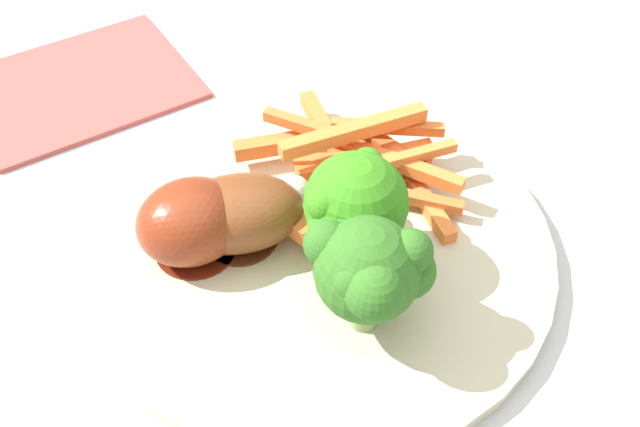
% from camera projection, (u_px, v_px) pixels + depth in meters
% --- Properties ---
extents(dining_table, '(1.12, 0.86, 0.76)m').
position_uv_depth(dining_table, '(286.00, 350.00, 0.53)').
color(dining_table, '#B7B7BC').
rests_on(dining_table, ground_plane).
extents(dinner_plate, '(0.30, 0.30, 0.01)m').
position_uv_depth(dinner_plate, '(320.00, 241.00, 0.45)').
color(dinner_plate, beige).
rests_on(dinner_plate, dining_table).
extents(broccoli_floret_front, '(0.07, 0.07, 0.08)m').
position_uv_depth(broccoli_floret_front, '(368.00, 269.00, 0.37)').
color(broccoli_floret_front, '#82A360').
rests_on(broccoli_floret_front, dinner_plate).
extents(broccoli_floret_middle, '(0.05, 0.05, 0.07)m').
position_uv_depth(broccoli_floret_middle, '(351.00, 222.00, 0.40)').
color(broccoli_floret_middle, '#80B25D').
rests_on(broccoli_floret_middle, dinner_plate).
extents(broccoli_floret_back, '(0.06, 0.06, 0.08)m').
position_uv_depth(broccoli_floret_back, '(353.00, 205.00, 0.40)').
color(broccoli_floret_back, '#85A949').
rests_on(broccoli_floret_back, dinner_plate).
extents(carrot_fries_pile, '(0.14, 0.15, 0.04)m').
position_uv_depth(carrot_fries_pile, '(359.00, 161.00, 0.47)').
color(carrot_fries_pile, orange).
rests_on(carrot_fries_pile, dinner_plate).
extents(chicken_drumstick_near, '(0.11, 0.07, 0.05)m').
position_uv_depth(chicken_drumstick_near, '(197.00, 220.00, 0.42)').
color(chicken_drumstick_near, '#5B1B0D').
rests_on(chicken_drumstick_near, dinner_plate).
extents(chicken_drumstick_far, '(0.13, 0.07, 0.05)m').
position_uv_depth(chicken_drumstick_far, '(244.00, 213.00, 0.43)').
color(chicken_drumstick_far, '#522311').
rests_on(chicken_drumstick_far, dinner_plate).
extents(napkin, '(0.20, 0.18, 0.00)m').
position_uv_depth(napkin, '(81.00, 85.00, 0.57)').
color(napkin, '#B74C47').
rests_on(napkin, dining_table).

